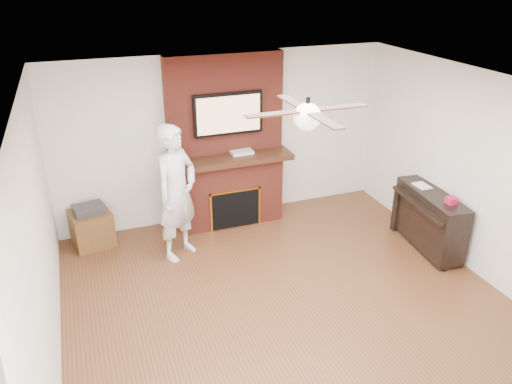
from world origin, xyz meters
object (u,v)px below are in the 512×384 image
object	(u,v)px
person	(177,193)
side_table	(92,227)
piano	(429,219)
fireplace	(228,158)

from	to	relation	value
person	side_table	distance (m)	1.45
person	piano	distance (m)	3.42
fireplace	piano	xyz separation A→B (m)	(2.30, -1.75, -0.55)
piano	person	bearing A→B (deg)	169.06
piano	fireplace	bearing A→B (deg)	148.79
fireplace	person	bearing A→B (deg)	-140.82
piano	side_table	bearing A→B (deg)	164.85
side_table	piano	distance (m)	4.65
side_table	piano	size ratio (longest dim) A/B	0.47
person	fireplace	bearing A→B (deg)	1.96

